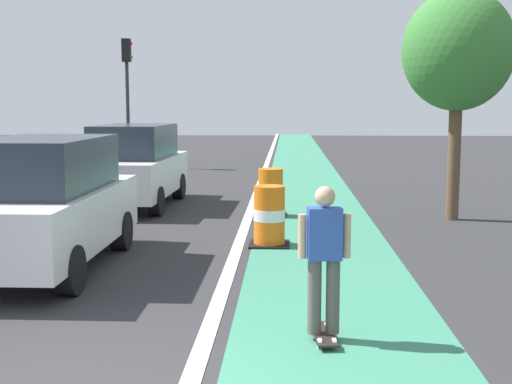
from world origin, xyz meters
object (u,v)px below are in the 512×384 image
Objects in this scene: traffic_barrel_mid at (271,193)px; traffic_light_corner at (127,80)px; skateboarder_on_lane at (324,258)px; street_tree_sidewalk at (458,52)px; parked_suv_nearest at (45,203)px; traffic_barrel_front at (269,216)px; pedestrian_crossing at (98,159)px; pedestrian_waiting at (70,170)px; parked_suv_second at (135,165)px.

traffic_barrel_mid is 13.38m from traffic_light_corner.
skateboarder_on_lane is 8.98m from street_tree_sidewalk.
skateboarder_on_lane is at bearing -36.10° from parked_suv_nearest.
traffic_barrel_front is 5.87m from street_tree_sidewalk.
skateboarder_on_lane is 0.37× the size of parked_suv_nearest.
parked_suv_nearest is at bearing 143.90° from skateboarder_on_lane.
traffic_light_corner is (-2.64, 16.77, 2.47)m from parked_suv_nearest.
parked_suv_nearest is 17.15m from traffic_light_corner.
skateboarder_on_lane is 14.78m from pedestrian_crossing.
pedestrian_waiting is (-5.99, 9.93, -0.05)m from skateboarder_on_lane.
pedestrian_waiting is at bearing -85.44° from traffic_light_corner.
skateboarder_on_lane is at bearing -66.21° from parked_suv_second.
parked_suv_nearest reaches higher than traffic_barrel_front.
pedestrian_crossing is (-2.03, 3.90, -0.17)m from parked_suv_second.
parked_suv_second reaches higher than skateboarder_on_lane.
pedestrian_crossing is (-2.08, 10.39, -0.17)m from parked_suv_nearest.
parked_suv_second is at bearing 167.82° from street_tree_sidewalk.
traffic_barrel_mid is 0.68× the size of pedestrian_waiting.
parked_suv_second is 8.07m from street_tree_sidewalk.
traffic_light_corner is 3.17× the size of pedestrian_waiting.
skateboarder_on_lane is 0.33× the size of traffic_light_corner.
parked_suv_nearest and parked_suv_second have the same top height.
street_tree_sidewalk reaches higher than traffic_barrel_front.
parked_suv_nearest is (-4.14, 3.02, 0.12)m from skateboarder_on_lane.
traffic_light_corner is 10.24m from pedestrian_waiting.
pedestrian_waiting is (-5.27, 4.99, 0.33)m from traffic_barrel_front.
street_tree_sidewalk is (3.26, 7.91, 2.76)m from skateboarder_on_lane.
pedestrian_crossing reaches higher than traffic_barrel_front.
street_tree_sidewalk reaches higher than pedestrian_crossing.
parked_suv_nearest is at bearing -89.52° from parked_suv_second.
pedestrian_waiting is at bearing 167.12° from parked_suv_second.
parked_suv_nearest is 6.19m from traffic_barrel_mid.
street_tree_sidewalk is (9.25, -2.02, 2.80)m from pedestrian_waiting.
traffic_light_corner is 1.02× the size of street_tree_sidewalk.
street_tree_sidewalk reaches higher than parked_suv_nearest.
traffic_light_corner reaches higher than pedestrian_waiting.
parked_suv_second is 0.91× the size of traffic_light_corner.
street_tree_sidewalk is at bearing -49.81° from traffic_light_corner.
traffic_barrel_mid is 0.21× the size of traffic_light_corner.
parked_suv_second is at bearing 113.79° from skateboarder_on_lane.
parked_suv_nearest is at bearing -81.06° from traffic_light_corner.
parked_suv_nearest is at bearing -146.56° from street_tree_sidewalk.
street_tree_sidewalk is at bearing 33.44° from parked_suv_nearest.
traffic_light_corner is at bearing 98.94° from parked_suv_nearest.
parked_suv_nearest is 6.50m from parked_suv_second.
parked_suv_second reaches higher than pedestrian_waiting.
street_tree_sidewalk reaches higher than pedestrian_waiting.
pedestrian_crossing is at bearing -85.03° from traffic_light_corner.
traffic_light_corner is 6.92m from pedestrian_crossing.
pedestrian_crossing is at bearing 117.50° from parked_suv_second.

